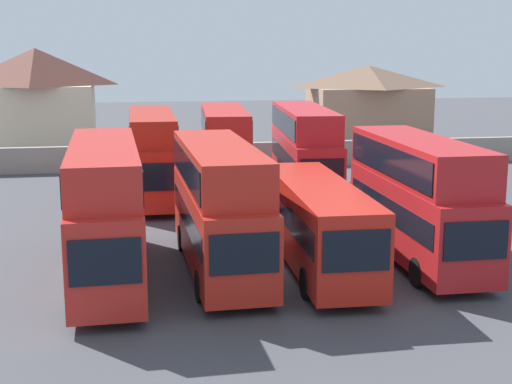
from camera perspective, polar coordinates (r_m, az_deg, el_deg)
ground at (r=46.28m, az=-3.08°, el=0.57°), size 140.00×140.00×0.00m
depot_boundary_wall at (r=52.21m, az=-3.87°, el=2.80°), size 56.00×0.50×1.80m
bus_1 at (r=27.73m, az=-11.65°, el=-0.94°), size 2.80×11.34×5.08m
bus_2 at (r=28.16m, az=-2.86°, el=-0.70°), size 2.88×10.61×4.93m
bus_3 at (r=28.62m, az=4.86°, el=-2.25°), size 2.79×10.79×3.39m
bus_4 at (r=30.19m, az=12.47°, el=-0.07°), size 2.69×10.19×4.99m
bus_5 at (r=41.51m, az=-8.04°, el=3.11°), size 2.54×10.40×4.93m
bus_6 at (r=42.31m, az=-2.45°, el=3.46°), size 3.10×10.23×5.06m
bus_7 at (r=43.09m, az=3.79°, el=3.60°), size 3.38×11.41×5.07m
house_terrace_left at (r=61.55m, az=-16.61°, el=6.84°), size 9.16×6.49×8.41m
house_terrace_centre at (r=65.29m, az=8.68°, el=6.72°), size 10.20×6.55×6.90m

